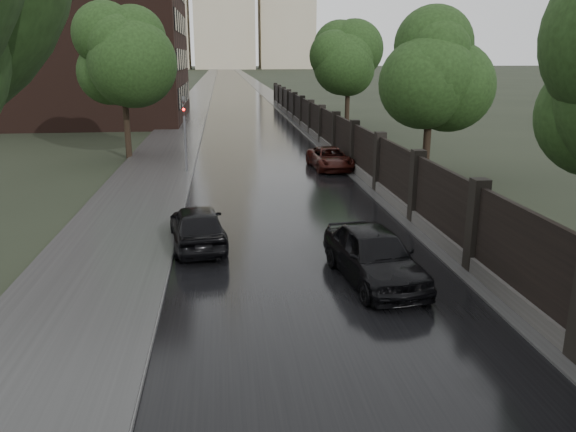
% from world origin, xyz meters
% --- Properties ---
extents(road, '(8.00, 420.00, 0.02)m').
position_xyz_m(road, '(0.00, 190.00, 0.01)').
color(road, black).
rests_on(road, ground).
extents(sidewalk_left, '(4.00, 420.00, 0.16)m').
position_xyz_m(sidewalk_left, '(-6.00, 190.00, 0.08)').
color(sidewalk_left, '#2D2D2D').
rests_on(sidewalk_left, ground).
extents(verge_right, '(3.00, 420.00, 0.08)m').
position_xyz_m(verge_right, '(5.50, 190.00, 0.04)').
color(verge_right, '#2D2D2D').
rests_on(verge_right, ground).
extents(fence_right, '(0.45, 75.72, 2.70)m').
position_xyz_m(fence_right, '(4.60, 32.01, 1.01)').
color(fence_right, '#383533').
rests_on(fence_right, ground).
extents(tree_left_far, '(4.25, 4.25, 7.39)m').
position_xyz_m(tree_left_far, '(-8.00, 30.00, 5.24)').
color(tree_left_far, black).
rests_on(tree_left_far, ground).
extents(tree_right_b, '(4.08, 4.08, 7.01)m').
position_xyz_m(tree_right_b, '(7.50, 22.00, 4.95)').
color(tree_right_b, black).
rests_on(tree_right_b, ground).
extents(tree_right_c, '(4.08, 4.08, 7.01)m').
position_xyz_m(tree_right_c, '(7.50, 40.00, 4.95)').
color(tree_right_c, black).
rests_on(tree_right_c, ground).
extents(traffic_light, '(0.16, 0.32, 4.00)m').
position_xyz_m(traffic_light, '(-4.30, 24.99, 2.40)').
color(traffic_light, '#59595E').
rests_on(traffic_light, ground).
extents(brick_building, '(24.00, 18.00, 20.00)m').
position_xyz_m(brick_building, '(-18.00, 52.00, 10.00)').
color(brick_building, black).
rests_on(brick_building, ground).
extents(hatchback_left, '(2.16, 4.28, 1.40)m').
position_xyz_m(hatchback_left, '(-3.26, 13.13, 0.70)').
color(hatchback_left, black).
rests_on(hatchback_left, ground).
extents(car_right_near, '(2.35, 4.64, 1.51)m').
position_xyz_m(car_right_near, '(1.60, 9.63, 0.76)').
color(car_right_near, black).
rests_on(car_right_near, ground).
extents(car_right_far, '(2.22, 4.33, 1.17)m').
position_xyz_m(car_right_far, '(3.40, 25.51, 0.58)').
color(car_right_far, black).
rests_on(car_right_far, ground).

